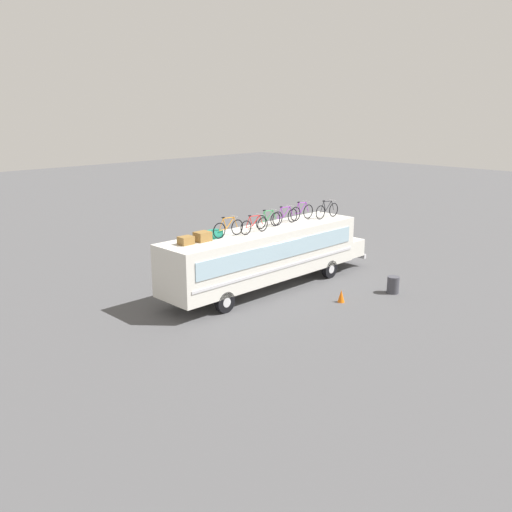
{
  "coord_description": "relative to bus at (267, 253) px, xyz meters",
  "views": [
    {
      "loc": [
        -17.9,
        -17.71,
        8.36
      ],
      "look_at": [
        -0.49,
        0.0,
        1.72
      ],
      "focal_mm": 39.0,
      "sensor_mm": 36.0,
      "label": 1
    }
  ],
  "objects": [
    {
      "name": "luggage_bag_3",
      "position": [
        -3.04,
        0.31,
        1.35
      ],
      "size": [
        0.75,
        0.49,
        0.33
      ],
      "primitive_type": "cube",
      "color": "#1E7F66",
      "rests_on": "bus"
    },
    {
      "name": "rooftop_bicycle_1",
      "position": [
        -2.41,
        0.01,
        1.57
      ],
      "size": [
        1.74,
        0.44,
        0.92
      ],
      "color": "black",
      "rests_on": "bus"
    },
    {
      "name": "luggage_bag_2",
      "position": [
        -3.74,
        0.16,
        1.38
      ],
      "size": [
        0.64,
        0.54,
        0.4
      ],
      "primitive_type": "cube",
      "color": "olive",
      "rests_on": "bus"
    },
    {
      "name": "luggage_bag_1",
      "position": [
        -4.6,
        0.18,
        1.35
      ],
      "size": [
        0.58,
        0.46,
        0.34
      ],
      "primitive_type": "cube",
      "color": "olive",
      "rests_on": "bus"
    },
    {
      "name": "traffic_cone",
      "position": [
        0.91,
        -3.72,
        -1.44
      ],
      "size": [
        0.31,
        0.31,
        0.57
      ],
      "primitive_type": "cone",
      "color": "orange",
      "rests_on": "ground"
    },
    {
      "name": "rooftop_bicycle_2",
      "position": [
        -1.1,
        -0.27,
        1.55
      ],
      "size": [
        1.7,
        0.44,
        0.87
      ],
      "color": "black",
      "rests_on": "bus"
    },
    {
      "name": "trash_bin",
      "position": [
        3.66,
        -4.64,
        -1.33
      ],
      "size": [
        0.56,
        0.56,
        0.79
      ],
      "primitive_type": "cylinder",
      "color": "#3F3F47",
      "rests_on": "ground"
    },
    {
      "name": "rooftop_bicycle_6",
      "position": [
        4.04,
        -0.32,
        1.58
      ],
      "size": [
        1.78,
        0.44,
        0.94
      ],
      "color": "black",
      "rests_on": "bus"
    },
    {
      "name": "rooftop_bicycle_5",
      "position": [
        2.74,
        0.25,
        1.58
      ],
      "size": [
        1.7,
        0.44,
        0.96
      ],
      "color": "black",
      "rests_on": "bus"
    },
    {
      "name": "rooftop_bicycle_3",
      "position": [
        0.2,
        0.13,
        1.55
      ],
      "size": [
        1.64,
        0.44,
        0.89
      ],
      "color": "black",
      "rests_on": "bus"
    },
    {
      "name": "bus",
      "position": [
        0.0,
        0.0,
        0.0
      ],
      "size": [
        12.22,
        2.46,
        2.91
      ],
      "color": "silver",
      "rests_on": "ground"
    },
    {
      "name": "rooftop_bicycle_4",
      "position": [
        1.39,
        0.15,
        1.56
      ],
      "size": [
        1.76,
        0.44,
        0.91
      ],
      "color": "black",
      "rests_on": "bus"
    },
    {
      "name": "ground_plane",
      "position": [
        -0.24,
        -0.0,
        -1.72
      ],
      "size": [
        120.0,
        120.0,
        0.0
      ],
      "primitive_type": "plane",
      "color": "#4C4C4F"
    }
  ]
}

